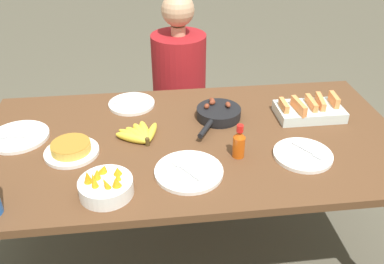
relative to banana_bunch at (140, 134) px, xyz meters
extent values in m
plane|color=#565142|center=(0.23, -0.02, -0.75)|extent=(14.00, 14.00, 0.00)
cube|color=brown|center=(0.23, -0.02, -0.04)|extent=(1.87, 0.97, 0.03)
cylinder|color=brown|center=(-0.65, 0.40, -0.40)|extent=(0.07, 0.07, 0.69)
cylinder|color=brown|center=(1.10, 0.40, -0.40)|extent=(0.07, 0.07, 0.69)
ellipsoid|color=yellow|center=(0.05, 0.01, 0.00)|extent=(0.08, 0.17, 0.03)
ellipsoid|color=yellow|center=(0.02, 0.02, 0.00)|extent=(0.06, 0.18, 0.04)
ellipsoid|color=yellow|center=(0.00, 0.01, 0.00)|extent=(0.10, 0.17, 0.04)
ellipsoid|color=yellow|center=(-0.01, 0.00, 0.00)|extent=(0.13, 0.15, 0.04)
ellipsoid|color=yellow|center=(-0.03, -0.01, 0.00)|extent=(0.15, 0.14, 0.03)
ellipsoid|color=yellow|center=(-0.03, -0.03, 0.00)|extent=(0.16, 0.11, 0.04)
cylinder|color=#4C3819|center=(0.03, -0.06, 0.00)|extent=(0.02, 0.02, 0.04)
cube|color=silver|center=(0.81, 0.10, 0.01)|extent=(0.31, 0.19, 0.05)
cube|color=#ED8E4C|center=(0.68, 0.10, 0.05)|extent=(0.02, 0.10, 0.04)
cube|color=#ED8E4C|center=(0.74, 0.07, 0.05)|extent=(0.03, 0.14, 0.05)
cube|color=#ED8E4C|center=(0.82, 0.11, 0.05)|extent=(0.03, 0.13, 0.04)
cube|color=#ED8E4C|center=(0.87, 0.11, 0.05)|extent=(0.04, 0.14, 0.04)
cube|color=#ED8E4C|center=(0.93, 0.11, 0.05)|extent=(0.03, 0.10, 0.05)
cylinder|color=black|center=(0.38, 0.13, -0.01)|extent=(0.21, 0.21, 0.01)
cylinder|color=black|center=(0.38, 0.13, 0.01)|extent=(0.21, 0.21, 0.04)
cylinder|color=black|center=(0.29, -0.02, 0.02)|extent=(0.09, 0.13, 0.02)
ellipsoid|color=brown|center=(0.35, 0.18, 0.04)|extent=(0.04, 0.04, 0.03)
ellipsoid|color=brown|center=(0.32, 0.14, 0.04)|extent=(0.04, 0.04, 0.03)
ellipsoid|color=brown|center=(0.42, 0.14, 0.05)|extent=(0.03, 0.04, 0.03)
ellipsoid|color=brown|center=(0.35, 0.19, 0.05)|extent=(0.04, 0.05, 0.03)
cylinder|color=white|center=(-0.28, -0.09, -0.01)|extent=(0.23, 0.23, 0.02)
cylinder|color=gold|center=(-0.28, -0.09, 0.01)|extent=(0.16, 0.16, 0.03)
cylinder|color=#AB7427|center=(-0.28, -0.09, 0.03)|extent=(0.16, 0.16, 0.00)
cylinder|color=white|center=(-0.53, 0.06, -0.01)|extent=(0.26, 0.26, 0.02)
cylinder|color=#B2B2B7|center=(-0.51, 0.04, 0.00)|extent=(0.13, 0.02, 0.01)
cube|color=#B2B2B7|center=(-0.60, 0.05, 0.00)|extent=(0.05, 0.03, 0.00)
cylinder|color=white|center=(-0.04, 0.31, -0.01)|extent=(0.23, 0.23, 0.02)
cylinder|color=#B2B2B7|center=(-0.02, 0.28, 0.00)|extent=(0.12, 0.05, 0.01)
cube|color=#B2B2B7|center=(-0.11, 0.31, 0.00)|extent=(0.05, 0.04, 0.00)
cylinder|color=white|center=(0.67, -0.22, -0.01)|extent=(0.24, 0.24, 0.02)
cylinder|color=#B2B2B7|center=(0.67, -0.19, 0.00)|extent=(0.07, 0.10, 0.01)
cube|color=#B2B2B7|center=(0.72, -0.25, 0.00)|extent=(0.04, 0.05, 0.00)
cylinder|color=white|center=(0.19, -0.28, -0.01)|extent=(0.27, 0.27, 0.02)
cylinder|color=#B2B2B7|center=(0.19, -0.30, 0.00)|extent=(0.07, 0.10, 0.01)
cube|color=#B2B2B7|center=(0.14, -0.24, 0.00)|extent=(0.04, 0.05, 0.00)
cylinder|color=white|center=(-0.12, -0.36, 0.01)|extent=(0.20, 0.20, 0.06)
cone|color=orange|center=(-0.08, -0.36, 0.05)|extent=(0.03, 0.03, 0.04)
cone|color=orange|center=(-0.08, -0.33, 0.05)|extent=(0.05, 0.05, 0.04)
cone|color=orange|center=(-0.13, -0.31, 0.05)|extent=(0.05, 0.04, 0.05)
cone|color=orange|center=(-0.15, -0.34, 0.06)|extent=(0.05, 0.05, 0.05)
cone|color=orange|center=(-0.18, -0.36, 0.06)|extent=(0.04, 0.05, 0.06)
cone|color=orange|center=(-0.16, -0.38, 0.06)|extent=(0.05, 0.05, 0.06)
cone|color=orange|center=(-0.12, -0.40, 0.06)|extent=(0.04, 0.03, 0.06)
cone|color=orange|center=(-0.08, -0.40, 0.06)|extent=(0.06, 0.06, 0.05)
cylinder|color=#C64C0F|center=(0.40, -0.19, 0.03)|extent=(0.05, 0.05, 0.09)
cone|color=#C64C0F|center=(0.40, -0.19, 0.09)|extent=(0.05, 0.05, 0.03)
cylinder|color=red|center=(0.40, -0.19, 0.12)|extent=(0.03, 0.03, 0.03)
cube|color=black|center=(0.24, 0.73, -0.54)|extent=(0.36, 0.36, 0.42)
cylinder|color=maroon|center=(0.24, 0.73, -0.07)|extent=(0.32, 0.32, 0.53)
cylinder|color=tan|center=(0.24, 0.73, 0.22)|extent=(0.08, 0.08, 0.05)
sphere|color=tan|center=(0.24, 0.73, 0.34)|extent=(0.19, 0.19, 0.19)
camera|label=1|loc=(0.05, -1.52, 0.96)|focal=38.00mm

